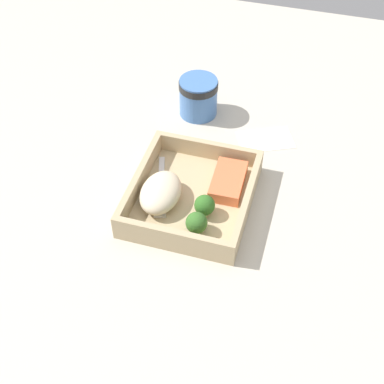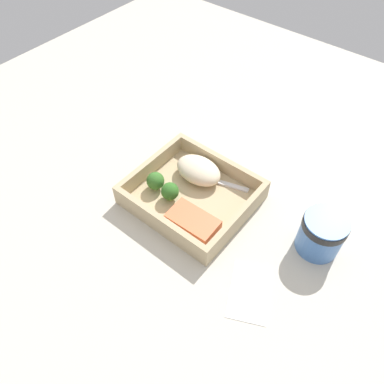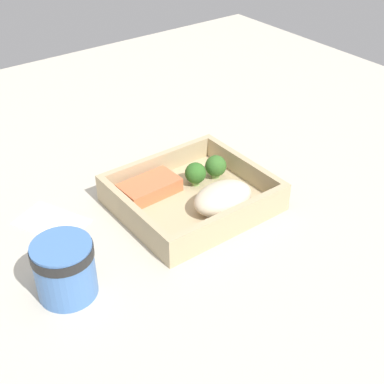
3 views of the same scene
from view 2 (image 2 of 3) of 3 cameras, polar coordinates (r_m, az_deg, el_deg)
The scene contains 10 objects.
ground_plane at distance 81.98cm, azimuth 0.00°, elevation -1.66°, with size 160.00×160.00×2.00cm, color beige.
takeout_tray at distance 80.73cm, azimuth 0.00°, elevation -0.96°, with size 24.62×21.92×1.20cm, color tan.
tray_rim at distance 78.77cm, azimuth 0.00°, elevation 0.21°, with size 24.62×21.92×3.89cm.
salmon_fillet at distance 74.73cm, azimuth 0.12°, elevation -4.55°, with size 10.18×5.82×2.45cm, color #E76E43.
mashed_potatoes at distance 82.31cm, azimuth 1.00°, elevation 3.34°, with size 10.73×7.32×4.50cm, color beige.
broccoli_floret_1 at distance 78.30cm, azimuth -3.37°, elevation 0.08°, with size 3.79×3.79×4.27cm.
broccoli_floret_2 at distance 80.48cm, azimuth -5.59°, elevation 1.68°, with size 3.87×3.87×4.30cm.
fork at distance 83.31cm, azimuth 2.68°, elevation 1.96°, with size 15.59×6.23×0.44cm.
paper_cup at distance 74.53cm, azimuth 19.21°, elevation -5.85°, with size 8.51×8.51×8.59cm.
receipt_slip at distance 70.54cm, azimuth 8.79°, elevation -14.76°, with size 7.11×11.35×0.24cm, color white.
Camera 2 is at (-31.94, 39.55, 63.32)cm, focal length 35.00 mm.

